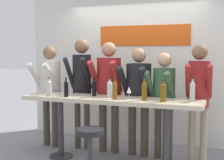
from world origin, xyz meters
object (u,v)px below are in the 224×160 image
object	(u,v)px
wine_bottle_2	(163,92)
person_left	(82,80)
wine_bottle_6	(66,88)
wine_bottle_7	(94,87)
person_center_left	(109,85)
person_center_right	(164,94)
wine_bottle_5	(49,87)
tasting_table	(110,108)
wine_bottle_4	(115,90)
wine_glass_0	(129,90)
bar_stool	(90,146)
person_right	(199,89)
person_center	(138,90)
wine_bottle_1	(110,88)
wine_bottle_0	(144,90)
wine_bottle_3	(192,90)
person_far_left	(50,85)

from	to	relation	value
wine_bottle_2	person_left	bearing A→B (deg)	158.59
wine_bottle_6	wine_bottle_7	bearing A→B (deg)	28.62
person_center_left	person_center_right	world-z (taller)	person_center_left
person_center_left	wine_bottle_5	size ratio (longest dim) A/B	6.51
tasting_table	wine_bottle_4	world-z (taller)	wine_bottle_4
person_center_left	wine_glass_0	size ratio (longest dim) A/B	10.12
bar_stool	person_right	size ratio (longest dim) A/B	0.38
person_center	wine_bottle_7	world-z (taller)	person_center
person_center_left	wine_bottle_7	distance (m)	0.43
wine_bottle_1	wine_bottle_6	xyz separation A→B (m)	(-0.62, -0.17, 0.00)
person_left	wine_glass_0	bearing A→B (deg)	-32.24
bar_stool	person_center	xyz separation A→B (m)	(0.33, 1.10, 0.61)
wine_bottle_7	wine_glass_0	xyz separation A→B (m)	(0.57, -0.09, -0.01)
wine_bottle_1	wine_bottle_2	size ratio (longest dim) A/B	0.94
person_left	person_center_right	distance (m)	1.40
wine_bottle_1	wine_bottle_2	xyz separation A→B (m)	(0.81, -0.12, 0.01)
wine_bottle_0	wine_bottle_5	xyz separation A→B (m)	(-1.47, -0.06, -0.01)
wine_bottle_0	wine_bottle_7	size ratio (longest dim) A/B	1.01
person_center_left	person_left	bearing A→B (deg)	178.83
person_right	wine_bottle_6	size ratio (longest dim) A/B	6.07
wine_bottle_2	wine_bottle_3	world-z (taller)	wine_bottle_3
person_left	wine_bottle_6	world-z (taller)	person_left
person_far_left	person_left	distance (m)	0.59
wine_bottle_2	wine_bottle_7	size ratio (longest dim) A/B	0.95
tasting_table	person_right	size ratio (longest dim) A/B	1.51
person_center	wine_bottle_3	bearing A→B (deg)	-15.35
bar_stool	wine_bottle_0	bearing A→B (deg)	44.41
person_far_left	person_left	size ratio (longest dim) A/B	0.94
wine_bottle_5	wine_glass_0	bearing A→B (deg)	3.96
bar_stool	wine_bottle_4	size ratio (longest dim) A/B	2.20
wine_bottle_1	wine_bottle_5	size ratio (longest dim) A/B	1.01
tasting_table	person_left	world-z (taller)	person_left
tasting_table	wine_bottle_2	size ratio (longest dim) A/B	8.95
person_right	wine_bottle_4	size ratio (longest dim) A/B	5.83
person_right	wine_bottle_7	xyz separation A→B (m)	(-1.47, -0.44, 0.01)
bar_stool	wine_bottle_1	world-z (taller)	wine_bottle_1
wine_bottle_5	person_center_left	bearing A→B (deg)	39.45
wine_bottle_1	wine_bottle_4	xyz separation A→B (m)	(0.13, -0.14, 0.01)
person_far_left	tasting_table	bearing A→B (deg)	-8.88
person_far_left	wine_bottle_2	size ratio (longest dim) A/B	5.88
person_right	person_center	bearing A→B (deg)	176.97
person_center_left	wine_bottle_4	bearing A→B (deg)	-62.05
person_center_left	wine_bottle_6	bearing A→B (deg)	-124.73
tasting_table	person_center_left	distance (m)	0.60
person_left	wine_bottle_4	world-z (taller)	person_left
bar_stool	wine_bottle_5	world-z (taller)	wine_bottle_5
person_far_left	wine_bottle_5	xyz separation A→B (m)	(0.33, -0.55, 0.03)
person_center	wine_bottle_6	bearing A→B (deg)	-137.91
tasting_table	wine_bottle_2	xyz separation A→B (m)	(0.79, -0.09, 0.28)
wine_bottle_2	wine_bottle_5	xyz separation A→B (m)	(-1.73, -0.03, -0.01)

